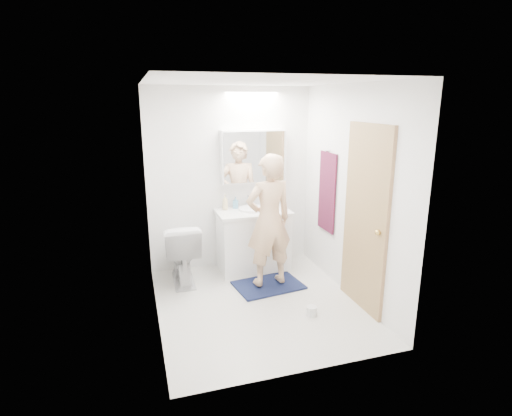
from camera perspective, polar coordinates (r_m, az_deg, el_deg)
name	(u,v)px	position (r m, az deg, el deg)	size (l,w,h in m)	color
floor	(258,304)	(4.72, 0.32, -13.21)	(2.50, 2.50, 0.00)	silver
ceiling	(259,81)	(4.17, 0.37, 17.29)	(2.50, 2.50, 0.00)	white
wall_back	(230,179)	(5.47, -3.58, 4.07)	(2.50, 2.50, 0.00)	white
wall_front	(307,238)	(3.17, 7.13, -4.14)	(2.50, 2.50, 0.00)	white
wall_left	(151,208)	(4.11, -14.46, -0.05)	(2.50, 2.50, 0.00)	white
wall_right	(351,194)	(4.73, 13.18, 1.97)	(2.50, 2.50, 0.00)	white
vanity_cabinet	(253,241)	(5.47, -0.42, -4.69)	(0.90, 0.55, 0.78)	white
countertop	(253,212)	(5.35, -0.43, -0.56)	(0.95, 0.58, 0.04)	silver
sink_basin	(252,209)	(5.37, -0.52, -0.11)	(0.36, 0.36, 0.03)	white
faucet	(248,201)	(5.53, -1.08, 1.03)	(0.02, 0.02, 0.16)	#B6B7BB
medicine_cabinet	(254,156)	(5.43, -0.34, 7.22)	(0.88, 0.14, 0.70)	white
mirror_panel	(255,157)	(5.35, -0.11, 7.11)	(0.84, 0.01, 0.66)	silver
toilet	(182,252)	(5.19, -10.36, -6.07)	(0.44, 0.76, 0.78)	white
bath_rug	(268,285)	(5.12, 1.74, -10.72)	(0.80, 0.55, 0.02)	#151C42
person	(269,221)	(4.82, 1.82, -1.77)	(0.58, 0.38, 1.59)	tan
door	(365,219)	(4.48, 15.03, -1.51)	(0.04, 0.80, 2.00)	#AC7A56
door_knob	(378,233)	(4.23, 16.65, -3.30)	(0.06, 0.06, 0.06)	gold
towel	(327,192)	(5.21, 9.90, 2.20)	(0.02, 0.42, 1.00)	#141135
towel_hook	(328,151)	(5.12, 10.03, 7.88)	(0.02, 0.02, 0.07)	silver
soap_bottle_a	(225,202)	(5.38, -4.34, 0.81)	(0.08, 0.08, 0.20)	beige
soap_bottle_b	(236,203)	(5.44, -2.87, 0.75)	(0.07, 0.07, 0.15)	#599BBF
toothbrush_cup	(269,202)	(5.56, 1.80, 0.80)	(0.11, 0.11, 0.10)	#3F4ABD
toilet_paper_roll	(312,311)	(4.52, 7.76, -14.04)	(0.11, 0.11, 0.10)	silver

